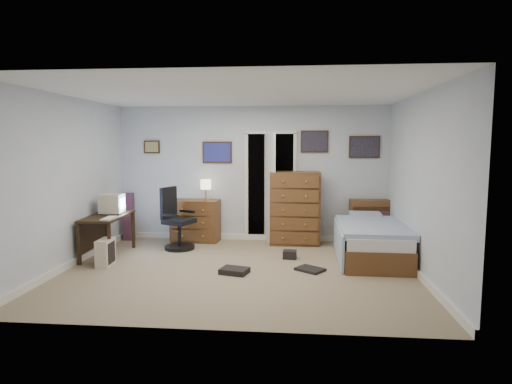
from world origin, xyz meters
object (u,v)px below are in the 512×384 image
(computer_desk, at_px, (103,224))
(bed, at_px, (370,240))
(office_chair, at_px, (176,225))
(low_dresser, at_px, (196,221))
(tall_dresser, at_px, (295,208))

(computer_desk, distance_m, bed, 4.28)
(office_chair, height_order, low_dresser, office_chair)
(office_chair, bearing_deg, tall_dresser, 37.95)
(low_dresser, bearing_deg, computer_desk, -133.44)
(office_chair, height_order, tall_dresser, tall_dresser)
(computer_desk, bearing_deg, bed, 0.08)
(office_chair, xyz_separation_m, tall_dresser, (2.03, 0.58, 0.24))
(office_chair, relative_size, low_dresser, 1.22)
(computer_desk, distance_m, low_dresser, 1.72)
(computer_desk, bearing_deg, office_chair, 25.78)
(office_chair, height_order, bed, office_chair)
(tall_dresser, bearing_deg, bed, -40.49)
(computer_desk, relative_size, office_chair, 1.11)
(computer_desk, distance_m, office_chair, 1.20)
(office_chair, distance_m, low_dresser, 0.64)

